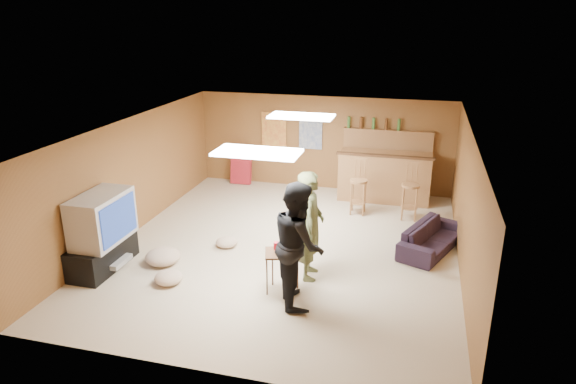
% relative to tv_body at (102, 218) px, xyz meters
% --- Properties ---
extents(ground, '(7.00, 7.00, 0.00)m').
position_rel_tv_body_xyz_m(ground, '(2.65, 1.50, -0.90)').
color(ground, '#BDAB90').
rests_on(ground, ground).
extents(ceiling, '(6.00, 7.00, 0.02)m').
position_rel_tv_body_xyz_m(ceiling, '(2.65, 1.50, 1.30)').
color(ceiling, silver).
rests_on(ceiling, ground).
extents(wall_back, '(6.00, 0.02, 2.20)m').
position_rel_tv_body_xyz_m(wall_back, '(2.65, 5.00, 0.20)').
color(wall_back, brown).
rests_on(wall_back, ground).
extents(wall_front, '(6.00, 0.02, 2.20)m').
position_rel_tv_body_xyz_m(wall_front, '(2.65, -2.00, 0.20)').
color(wall_front, brown).
rests_on(wall_front, ground).
extents(wall_left, '(0.02, 7.00, 2.20)m').
position_rel_tv_body_xyz_m(wall_left, '(-0.35, 1.50, 0.20)').
color(wall_left, brown).
rests_on(wall_left, ground).
extents(wall_right, '(0.02, 7.00, 2.20)m').
position_rel_tv_body_xyz_m(wall_right, '(5.65, 1.50, 0.20)').
color(wall_right, brown).
rests_on(wall_right, ground).
extents(tv_stand, '(0.55, 1.30, 0.50)m').
position_rel_tv_body_xyz_m(tv_stand, '(-0.07, 0.00, -0.65)').
color(tv_stand, black).
rests_on(tv_stand, ground).
extents(dvd_box, '(0.35, 0.50, 0.08)m').
position_rel_tv_body_xyz_m(dvd_box, '(0.15, 0.00, -0.75)').
color(dvd_box, '#B2B2B7').
rests_on(dvd_box, tv_stand).
extents(tv_body, '(0.60, 1.10, 0.80)m').
position_rel_tv_body_xyz_m(tv_body, '(0.00, 0.00, 0.00)').
color(tv_body, '#B2B2B7').
rests_on(tv_body, tv_stand).
extents(tv_screen, '(0.02, 0.95, 0.65)m').
position_rel_tv_body_xyz_m(tv_screen, '(0.31, 0.00, 0.00)').
color(tv_screen, navy).
rests_on(tv_screen, tv_body).
extents(bar_counter, '(2.00, 0.60, 1.10)m').
position_rel_tv_body_xyz_m(bar_counter, '(4.15, 4.45, -0.35)').
color(bar_counter, brown).
rests_on(bar_counter, ground).
extents(bar_lip, '(2.10, 0.12, 0.05)m').
position_rel_tv_body_xyz_m(bar_lip, '(4.15, 4.20, 0.20)').
color(bar_lip, '#3E2413').
rests_on(bar_lip, bar_counter).
extents(bar_shelf, '(2.00, 0.18, 0.05)m').
position_rel_tv_body_xyz_m(bar_shelf, '(4.15, 4.90, 0.60)').
color(bar_shelf, brown).
rests_on(bar_shelf, bar_backing).
extents(bar_backing, '(2.00, 0.14, 0.60)m').
position_rel_tv_body_xyz_m(bar_backing, '(4.15, 4.92, 0.30)').
color(bar_backing, brown).
rests_on(bar_backing, bar_counter).
extents(poster_left, '(0.60, 0.03, 0.85)m').
position_rel_tv_body_xyz_m(poster_left, '(1.45, 4.96, 0.45)').
color(poster_left, '#BF3F26').
rests_on(poster_left, wall_back).
extents(poster_right, '(0.55, 0.03, 0.80)m').
position_rel_tv_body_xyz_m(poster_right, '(2.35, 4.96, 0.45)').
color(poster_right, '#334C99').
rests_on(poster_right, wall_back).
extents(folding_chair_stack, '(0.50, 0.26, 0.91)m').
position_rel_tv_body_xyz_m(folding_chair_stack, '(0.65, 4.80, -0.45)').
color(folding_chair_stack, '#AE202D').
rests_on(folding_chair_stack, ground).
extents(ceiling_panel_front, '(1.20, 0.60, 0.04)m').
position_rel_tv_body_xyz_m(ceiling_panel_front, '(2.65, 0.00, 1.27)').
color(ceiling_panel_front, white).
rests_on(ceiling_panel_front, ceiling).
extents(ceiling_panel_back, '(1.20, 0.60, 0.04)m').
position_rel_tv_body_xyz_m(ceiling_panel_back, '(2.65, 2.70, 1.27)').
color(ceiling_panel_back, white).
rests_on(ceiling_panel_back, ceiling).
extents(person_olive, '(0.51, 0.70, 1.76)m').
position_rel_tv_body_xyz_m(person_olive, '(3.30, 0.60, -0.02)').
color(person_olive, '#505732').
rests_on(person_olive, ground).
extents(person_black, '(0.98, 1.09, 1.84)m').
position_rel_tv_body_xyz_m(person_black, '(3.29, -0.18, 0.02)').
color(person_black, black).
rests_on(person_black, ground).
extents(sofa, '(1.21, 1.75, 0.48)m').
position_rel_tv_body_xyz_m(sofa, '(5.20, 2.07, -0.66)').
color(sofa, black).
rests_on(sofa, ground).
extents(tray_table, '(0.60, 0.54, 0.66)m').
position_rel_tv_body_xyz_m(tray_table, '(3.01, 0.01, -0.57)').
color(tray_table, '#3E2413').
rests_on(tray_table, ground).
extents(cup_red_near, '(0.09, 0.09, 0.12)m').
position_rel_tv_body_xyz_m(cup_red_near, '(2.89, 0.08, -0.18)').
color(cup_red_near, '#B10B1A').
rests_on(cup_red_near, tray_table).
extents(cup_red_far, '(0.08, 0.08, 0.10)m').
position_rel_tv_body_xyz_m(cup_red_far, '(3.11, -0.08, -0.19)').
color(cup_red_far, '#B10B1A').
rests_on(cup_red_far, tray_table).
extents(cup_blue, '(0.09, 0.09, 0.11)m').
position_rel_tv_body_xyz_m(cup_blue, '(3.13, 0.12, -0.18)').
color(cup_blue, '#1732A0').
rests_on(cup_blue, tray_table).
extents(bar_stool_left, '(0.44, 0.44, 1.21)m').
position_rel_tv_body_xyz_m(bar_stool_left, '(3.69, 3.50, -0.29)').
color(bar_stool_left, brown).
rests_on(bar_stool_left, ground).
extents(bar_stool_right, '(0.43, 0.43, 1.21)m').
position_rel_tv_body_xyz_m(bar_stool_right, '(4.75, 3.47, -0.29)').
color(bar_stool_right, brown).
rests_on(bar_stool_right, ground).
extents(cushion_near_tv, '(0.60, 0.60, 0.26)m').
position_rel_tv_body_xyz_m(cushion_near_tv, '(0.81, 0.38, -0.77)').
color(cushion_near_tv, tan).
rests_on(cushion_near_tv, ground).
extents(cushion_mid, '(0.45, 0.45, 0.18)m').
position_rel_tv_body_xyz_m(cushion_mid, '(1.61, 1.28, -0.81)').
color(cushion_mid, tan).
rests_on(cushion_mid, ground).
extents(cushion_far, '(0.44, 0.44, 0.20)m').
position_rel_tv_body_xyz_m(cushion_far, '(1.21, -0.20, -0.80)').
color(cushion_far, tan).
rests_on(cushion_far, ground).
extents(bottle_row, '(1.20, 0.08, 0.26)m').
position_rel_tv_body_xyz_m(bottle_row, '(3.81, 4.88, 0.75)').
color(bottle_row, '#3F7233').
rests_on(bottle_row, bar_shelf).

